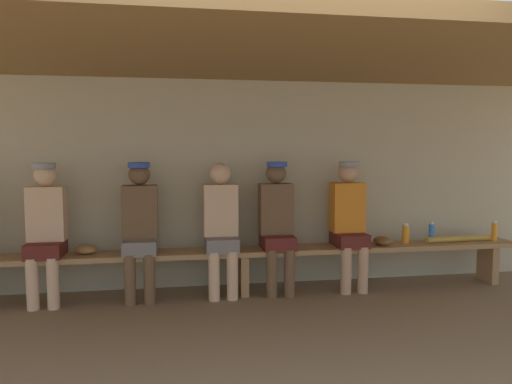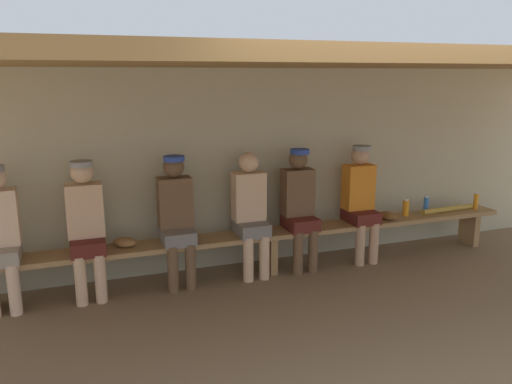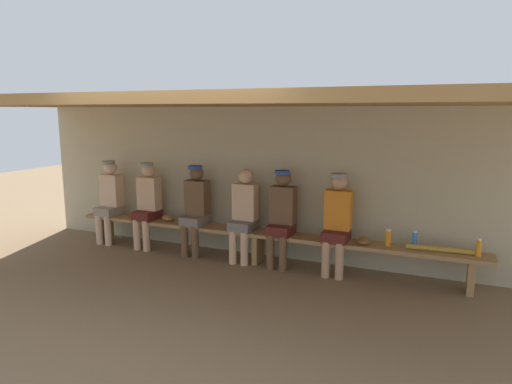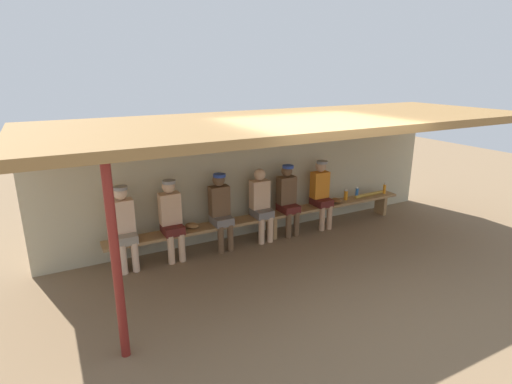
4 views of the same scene
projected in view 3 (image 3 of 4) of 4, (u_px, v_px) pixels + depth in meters
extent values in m
plane|color=brown|center=(204.00, 304.00, 5.06)|extent=(24.00, 24.00, 0.00)
cube|color=#B7AD8C|center=(270.00, 182.00, 6.68)|extent=(8.00, 0.20, 2.20)
cube|color=olive|center=(230.00, 100.00, 5.30)|extent=(8.00, 2.80, 0.12)
cube|color=#9E7547|center=(258.00, 233.00, 6.39)|extent=(6.00, 0.36, 0.05)
cube|color=#9E7547|center=(106.00, 229.00, 7.50)|extent=(0.08, 0.29, 0.41)
cube|color=#9E7547|center=(258.00, 249.00, 6.43)|extent=(0.08, 0.29, 0.41)
cube|color=#9E7547|center=(471.00, 276.00, 5.36)|extent=(0.08, 0.29, 0.41)
cube|color=#591E19|center=(147.00, 215.00, 7.09)|extent=(0.32, 0.40, 0.14)
cylinder|color=#DBAD84|center=(137.00, 235.00, 7.03)|extent=(0.11, 0.11, 0.48)
cylinder|color=#DBAD84|center=(146.00, 236.00, 6.96)|extent=(0.11, 0.11, 0.48)
cube|color=#DBAD84|center=(149.00, 193.00, 7.10)|extent=(0.34, 0.20, 0.52)
sphere|color=#DBAD84|center=(148.00, 170.00, 7.04)|extent=(0.21, 0.21, 0.21)
cylinder|color=gray|center=(146.00, 165.00, 6.98)|extent=(0.21, 0.21, 0.05)
cube|color=gray|center=(109.00, 211.00, 7.38)|extent=(0.32, 0.40, 0.14)
cylinder|color=beige|center=(99.00, 230.00, 7.32)|extent=(0.11, 0.11, 0.48)
cylinder|color=beige|center=(108.00, 231.00, 7.25)|extent=(0.11, 0.11, 0.48)
cube|color=beige|center=(112.00, 190.00, 7.39)|extent=(0.34, 0.20, 0.52)
sphere|color=beige|center=(110.00, 168.00, 7.33)|extent=(0.21, 0.21, 0.21)
cylinder|color=gray|center=(108.00, 162.00, 7.28)|extent=(0.21, 0.21, 0.05)
cube|color=slate|center=(243.00, 225.00, 6.44)|extent=(0.32, 0.40, 0.14)
cylinder|color=#DBAD84|center=(233.00, 247.00, 6.38)|extent=(0.11, 0.11, 0.48)
cylinder|color=#DBAD84|center=(244.00, 249.00, 6.31)|extent=(0.11, 0.11, 0.48)
cube|color=#DBAD84|center=(245.00, 202.00, 6.45)|extent=(0.34, 0.20, 0.52)
sphere|color=#DBAD84|center=(245.00, 176.00, 6.39)|extent=(0.21, 0.21, 0.21)
cube|color=#591E19|center=(281.00, 229.00, 6.21)|extent=(0.32, 0.40, 0.14)
cylinder|color=brown|center=(270.00, 252.00, 6.16)|extent=(0.11, 0.11, 0.48)
cylinder|color=brown|center=(283.00, 254.00, 6.09)|extent=(0.11, 0.11, 0.48)
cube|color=brown|center=(283.00, 205.00, 6.23)|extent=(0.34, 0.20, 0.52)
sphere|color=brown|center=(283.00, 178.00, 6.16)|extent=(0.21, 0.21, 0.21)
cylinder|color=#2D47A5|center=(282.00, 172.00, 6.11)|extent=(0.21, 0.21, 0.05)
cube|color=slate|center=(195.00, 220.00, 6.75)|extent=(0.32, 0.40, 0.14)
cylinder|color=brown|center=(185.00, 241.00, 6.69)|extent=(0.11, 0.11, 0.48)
cylinder|color=brown|center=(195.00, 242.00, 6.62)|extent=(0.11, 0.11, 0.48)
cube|color=brown|center=(197.00, 198.00, 6.76)|extent=(0.34, 0.20, 0.52)
sphere|color=brown|center=(197.00, 173.00, 6.70)|extent=(0.21, 0.21, 0.21)
cylinder|color=#2D47A5|center=(195.00, 167.00, 6.64)|extent=(0.21, 0.21, 0.05)
cube|color=#591E19|center=(336.00, 235.00, 5.91)|extent=(0.32, 0.40, 0.14)
cylinder|color=tan|center=(326.00, 259.00, 5.86)|extent=(0.11, 0.11, 0.48)
cylinder|color=tan|center=(339.00, 261.00, 5.79)|extent=(0.11, 0.11, 0.48)
cube|color=orange|center=(338.00, 210.00, 5.93)|extent=(0.34, 0.20, 0.52)
sphere|color=tan|center=(339.00, 182.00, 5.86)|extent=(0.21, 0.21, 0.21)
cylinder|color=gray|center=(339.00, 175.00, 5.81)|extent=(0.21, 0.21, 0.05)
cylinder|color=orange|center=(388.00, 238.00, 5.70)|extent=(0.08, 0.08, 0.19)
cylinder|color=white|center=(389.00, 230.00, 5.68)|extent=(0.05, 0.05, 0.02)
cylinder|color=orange|center=(479.00, 248.00, 5.26)|extent=(0.06, 0.06, 0.20)
cylinder|color=white|center=(480.00, 239.00, 5.24)|extent=(0.04, 0.04, 0.02)
cylinder|color=blue|center=(414.00, 240.00, 5.59)|extent=(0.06, 0.06, 0.20)
cylinder|color=white|center=(415.00, 232.00, 5.58)|extent=(0.04, 0.04, 0.02)
ellipsoid|color=brown|center=(364.00, 241.00, 5.77)|extent=(0.19, 0.25, 0.09)
ellipsoid|color=olive|center=(168.00, 218.00, 7.00)|extent=(0.29, 0.28, 0.09)
cylinder|color=#B28C33|center=(439.00, 249.00, 5.45)|extent=(0.77, 0.11, 0.07)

